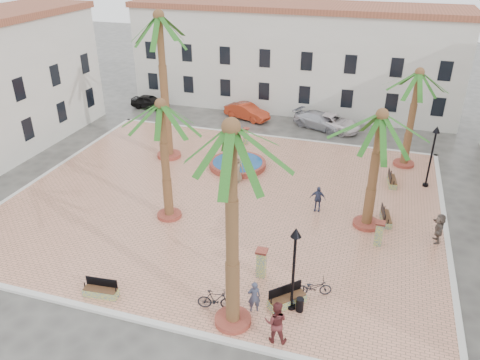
{
  "coord_description": "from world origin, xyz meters",
  "views": [
    {
      "loc": [
        8.57,
        -24.07,
        14.65
      ],
      "look_at": [
        1.0,
        0.0,
        1.6
      ],
      "focal_mm": 35.0,
      "sensor_mm": 36.0,
      "label": 1
    }
  ],
  "objects_px": {
    "bench_s": "(101,291)",
    "pedestrian_north": "(239,136)",
    "lamppost_e": "(433,146)",
    "litter_bin": "(300,305)",
    "bollard_n": "(246,136)",
    "palm_sw": "(162,118)",
    "car_black": "(150,102)",
    "car_white": "(332,122)",
    "palm_ne": "(418,84)",
    "bench_e": "(386,218)",
    "bollard_e": "(379,233)",
    "palm_e": "(380,129)",
    "bench_ne": "(392,181)",
    "cyclist_b": "(276,322)",
    "bench_se": "(287,300)",
    "bollard_se": "(261,262)",
    "lamppost_s": "(295,255)",
    "palm_nw": "(160,31)",
    "fountain": "(238,163)",
    "car_silver": "(320,121)",
    "pedestrian_east": "(439,228)",
    "bicycle_a": "(314,287)",
    "pedestrian_fountain_b": "(318,199)",
    "palm_s": "(231,152)",
    "bicycle_b": "(216,300)",
    "car_red": "(247,112)",
    "cyclist_a": "(254,297)"
  },
  "relations": [
    {
      "from": "pedestrian_fountain_b",
      "to": "palm_ne",
      "type": "bearing_deg",
      "value": 57.0
    },
    {
      "from": "cyclist_a",
      "to": "pedestrian_east",
      "type": "relative_size",
      "value": 0.92
    },
    {
      "from": "bollard_e",
      "to": "car_white",
      "type": "height_order",
      "value": "bollard_e"
    },
    {
      "from": "fountain",
      "to": "pedestrian_east",
      "type": "relative_size",
      "value": 2.38
    },
    {
      "from": "bollard_e",
      "to": "pedestrian_east",
      "type": "bearing_deg",
      "value": 22.44
    },
    {
      "from": "bollard_e",
      "to": "litter_bin",
      "type": "bearing_deg",
      "value": -115.95
    },
    {
      "from": "bollard_se",
      "to": "bollard_e",
      "type": "height_order",
      "value": "bollard_se"
    },
    {
      "from": "palm_s",
      "to": "bollard_se",
      "type": "relative_size",
      "value": 6.14
    },
    {
      "from": "bench_se",
      "to": "bollard_se",
      "type": "distance_m",
      "value": 2.34
    },
    {
      "from": "palm_s",
      "to": "litter_bin",
      "type": "xyz_separation_m",
      "value": [
        2.57,
        1.53,
        -7.58
      ]
    },
    {
      "from": "cyclist_b",
      "to": "lamppost_e",
      "type": "bearing_deg",
      "value": -119.18
    },
    {
      "from": "car_black",
      "to": "palm_e",
      "type": "bearing_deg",
      "value": -122.2
    },
    {
      "from": "palm_nw",
      "to": "palm_ne",
      "type": "height_order",
      "value": "palm_nw"
    },
    {
      "from": "bicycle_a",
      "to": "car_silver",
      "type": "relative_size",
      "value": 0.35
    },
    {
      "from": "car_red",
      "to": "car_black",
      "type": "bearing_deg",
      "value": 109.68
    },
    {
      "from": "palm_s",
      "to": "cyclist_a",
      "type": "relative_size",
      "value": 5.9
    },
    {
      "from": "lamppost_e",
      "to": "litter_bin",
      "type": "distance_m",
      "value": 15.29
    },
    {
      "from": "palm_s",
      "to": "bench_se",
      "type": "bearing_deg",
      "value": 41.59
    },
    {
      "from": "litter_bin",
      "to": "pedestrian_fountain_b",
      "type": "xyz_separation_m",
      "value": [
        -0.64,
        8.72,
        0.47
      ]
    },
    {
      "from": "bench_ne",
      "to": "car_black",
      "type": "xyz_separation_m",
      "value": [
        -22.7,
        9.74,
        0.25
      ]
    },
    {
      "from": "pedestrian_fountain_b",
      "to": "bench_se",
      "type": "bearing_deg",
      "value": -91.71
    },
    {
      "from": "bicycle_a",
      "to": "car_white",
      "type": "relative_size",
      "value": 0.34
    },
    {
      "from": "bollard_n",
      "to": "palm_sw",
      "type": "bearing_deg",
      "value": -95.31
    },
    {
      "from": "fountain",
      "to": "bicycle_b",
      "type": "distance_m",
      "value": 14.45
    },
    {
      "from": "palm_e",
      "to": "bench_e",
      "type": "bearing_deg",
      "value": 34.31
    },
    {
      "from": "bench_se",
      "to": "lamppost_e",
      "type": "relative_size",
      "value": 0.39
    },
    {
      "from": "bench_e",
      "to": "bollard_e",
      "type": "distance_m",
      "value": 2.52
    },
    {
      "from": "fountain",
      "to": "lamppost_s",
      "type": "bearing_deg",
      "value": -62.95
    },
    {
      "from": "bench_s",
      "to": "palm_nw",
      "type": "bearing_deg",
      "value": 98.06
    },
    {
      "from": "palm_s",
      "to": "litter_bin",
      "type": "height_order",
      "value": "palm_s"
    },
    {
      "from": "palm_s",
      "to": "bench_s",
      "type": "xyz_separation_m",
      "value": [
        -6.25,
        -0.22,
        -7.67
      ]
    },
    {
      "from": "car_black",
      "to": "car_white",
      "type": "distance_m",
      "value": 17.56
    },
    {
      "from": "pedestrian_north",
      "to": "palm_sw",
      "type": "bearing_deg",
      "value": 163.54
    },
    {
      "from": "palm_ne",
      "to": "bench_e",
      "type": "height_order",
      "value": "palm_ne"
    },
    {
      "from": "cyclist_b",
      "to": "lamppost_s",
      "type": "bearing_deg",
      "value": -104.16
    },
    {
      "from": "bench_ne",
      "to": "lamppost_e",
      "type": "bearing_deg",
      "value": -86.05
    },
    {
      "from": "palm_e",
      "to": "bench_ne",
      "type": "relative_size",
      "value": 4.13
    },
    {
      "from": "palm_s",
      "to": "car_white",
      "type": "relative_size",
      "value": 1.9
    },
    {
      "from": "palm_sw",
      "to": "pedestrian_east",
      "type": "distance_m",
      "value": 15.82
    },
    {
      "from": "fountain",
      "to": "car_silver",
      "type": "bearing_deg",
      "value": 66.21
    },
    {
      "from": "car_black",
      "to": "car_silver",
      "type": "distance_m",
      "value": 16.47
    },
    {
      "from": "cyclist_b",
      "to": "bench_se",
      "type": "bearing_deg",
      "value": -97.74
    },
    {
      "from": "bench_se",
      "to": "bicycle_b",
      "type": "bearing_deg",
      "value": 157.48
    },
    {
      "from": "palm_e",
      "to": "bicycle_b",
      "type": "height_order",
      "value": "palm_e"
    },
    {
      "from": "bicycle_a",
      "to": "pedestrian_east",
      "type": "height_order",
      "value": "pedestrian_east"
    },
    {
      "from": "lamppost_s",
      "to": "palm_e",
      "type": "bearing_deg",
      "value": 71.13
    },
    {
      "from": "bench_e",
      "to": "bench_ne",
      "type": "bearing_deg",
      "value": -11.87
    },
    {
      "from": "bollard_n",
      "to": "bench_se",
      "type": "bearing_deg",
      "value": -67.51
    },
    {
      "from": "palm_sw",
      "to": "pedestrian_east",
      "type": "relative_size",
      "value": 4.23
    },
    {
      "from": "bench_s",
      "to": "pedestrian_north",
      "type": "relative_size",
      "value": 0.85
    }
  ]
}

